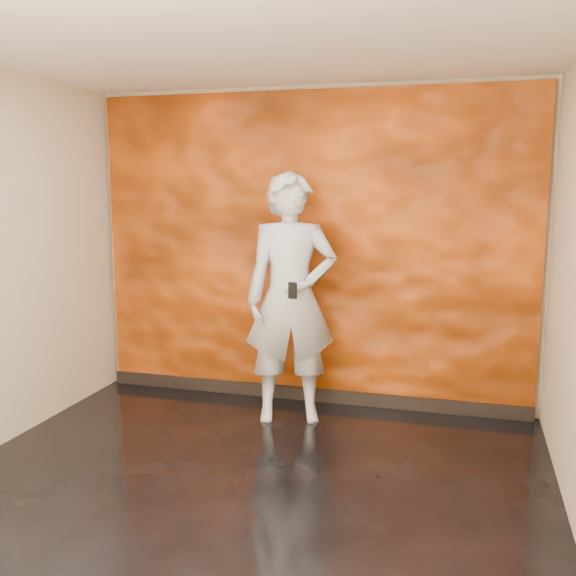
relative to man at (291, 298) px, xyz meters
name	(u,v)px	position (x,y,z in m)	size (l,w,h in m)	color
room	(231,279)	(0.03, -1.45, 0.37)	(4.02, 4.02, 2.81)	black
feature_wall	(310,250)	(0.03, 0.51, 0.35)	(3.90, 0.06, 2.75)	#F65B0E
baseboard	(308,394)	(0.03, 0.47, -0.97)	(3.90, 0.04, 0.12)	black
man	(291,298)	(0.00, 0.00, 0.00)	(0.75, 0.49, 2.06)	#A9AEBA
phone	(293,290)	(0.09, -0.29, 0.12)	(0.07, 0.01, 0.13)	black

